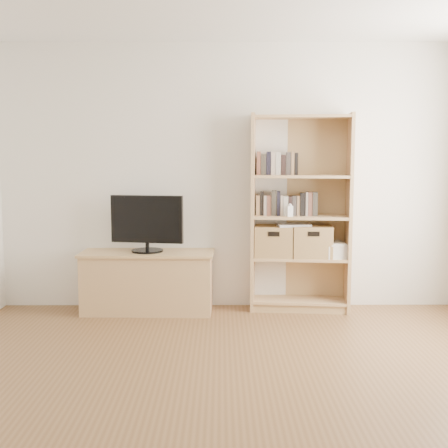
{
  "coord_description": "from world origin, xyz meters",
  "views": [
    {
      "loc": [
        -0.07,
        -3.07,
        1.5
      ],
      "look_at": [
        -0.04,
        1.9,
        0.9
      ],
      "focal_mm": 45.0,
      "sensor_mm": 36.0,
      "label": 1
    }
  ],
  "objects_px": {
    "television": "(147,223)",
    "tv_stand": "(148,283)",
    "laptop": "(294,225)",
    "bookshelf": "(301,213)",
    "baby_monitor": "(290,211)",
    "basket_left": "(274,241)",
    "basket_right": "(312,241)"
  },
  "relations": [
    {
      "from": "television",
      "to": "tv_stand",
      "type": "bearing_deg",
      "value": 0.0
    },
    {
      "from": "television",
      "to": "laptop",
      "type": "distance_m",
      "value": 1.41
    },
    {
      "from": "tv_stand",
      "to": "bookshelf",
      "type": "bearing_deg",
      "value": 3.85
    },
    {
      "from": "baby_monitor",
      "to": "laptop",
      "type": "height_order",
      "value": "baby_monitor"
    },
    {
      "from": "tv_stand",
      "to": "basket_left",
      "type": "height_order",
      "value": "basket_left"
    },
    {
      "from": "tv_stand",
      "to": "television",
      "type": "relative_size",
      "value": 1.75
    },
    {
      "from": "tv_stand",
      "to": "bookshelf",
      "type": "distance_m",
      "value": 1.63
    },
    {
      "from": "baby_monitor",
      "to": "basket_right",
      "type": "distance_m",
      "value": 0.39
    },
    {
      "from": "bookshelf",
      "to": "television",
      "type": "height_order",
      "value": "bookshelf"
    },
    {
      "from": "baby_monitor",
      "to": "basket_left",
      "type": "xyz_separation_m",
      "value": [
        -0.14,
        0.11,
        -0.3
      ]
    },
    {
      "from": "laptop",
      "to": "television",
      "type": "bearing_deg",
      "value": 176.81
    },
    {
      "from": "basket_right",
      "to": "laptop",
      "type": "xyz_separation_m",
      "value": [
        -0.18,
        0.0,
        0.16
      ]
    },
    {
      "from": "bookshelf",
      "to": "television",
      "type": "bearing_deg",
      "value": -172.05
    },
    {
      "from": "bookshelf",
      "to": "baby_monitor",
      "type": "xyz_separation_m",
      "value": [
        -0.12,
        -0.1,
        0.03
      ]
    },
    {
      "from": "tv_stand",
      "to": "bookshelf",
      "type": "relative_size",
      "value": 0.65
    },
    {
      "from": "bookshelf",
      "to": "laptop",
      "type": "relative_size",
      "value": 6.1
    },
    {
      "from": "tv_stand",
      "to": "television",
      "type": "bearing_deg",
      "value": 0.0
    },
    {
      "from": "tv_stand",
      "to": "basket_left",
      "type": "distance_m",
      "value": 1.29
    },
    {
      "from": "tv_stand",
      "to": "baby_monitor",
      "type": "relative_size",
      "value": 12.12
    },
    {
      "from": "tv_stand",
      "to": "laptop",
      "type": "distance_m",
      "value": 1.52
    },
    {
      "from": "baby_monitor",
      "to": "basket_right",
      "type": "xyz_separation_m",
      "value": [
        0.23,
        0.08,
        -0.3
      ]
    },
    {
      "from": "baby_monitor",
      "to": "laptop",
      "type": "distance_m",
      "value": 0.17
    },
    {
      "from": "tv_stand",
      "to": "laptop",
      "type": "xyz_separation_m",
      "value": [
        1.41,
        0.05,
        0.56
      ]
    },
    {
      "from": "television",
      "to": "basket_right",
      "type": "xyz_separation_m",
      "value": [
        1.6,
        0.04,
        -0.18
      ]
    },
    {
      "from": "tv_stand",
      "to": "baby_monitor",
      "type": "xyz_separation_m",
      "value": [
        1.36,
        -0.03,
        0.7
      ]
    },
    {
      "from": "tv_stand",
      "to": "bookshelf",
      "type": "height_order",
      "value": "bookshelf"
    },
    {
      "from": "basket_left",
      "to": "tv_stand",
      "type": "bearing_deg",
      "value": -169.94
    },
    {
      "from": "bookshelf",
      "to": "basket_left",
      "type": "distance_m",
      "value": 0.37
    },
    {
      "from": "bookshelf",
      "to": "basket_right",
      "type": "height_order",
      "value": "bookshelf"
    },
    {
      "from": "tv_stand",
      "to": "basket_left",
      "type": "bearing_deg",
      "value": 5.24
    },
    {
      "from": "television",
      "to": "basket_right",
      "type": "height_order",
      "value": "television"
    },
    {
      "from": "bookshelf",
      "to": "basket_right",
      "type": "bearing_deg",
      "value": -2.6
    }
  ]
}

